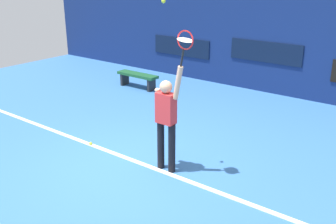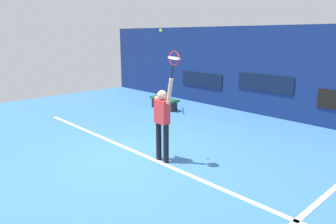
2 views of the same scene
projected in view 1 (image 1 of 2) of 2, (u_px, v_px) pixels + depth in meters
The scene contains 11 objects.
ground_plane at pixel (126, 167), 7.31m from camera, with size 18.00×18.00×0.00m, color #3870B2.
back_wall at pixel (268, 37), 11.31m from camera, with size 18.00×0.20×3.22m, color navy.
sponsor_banner_center at pixel (265, 52), 11.36m from camera, with size 2.20×0.03×0.60m, color #0C1933.
sponsor_banner_portside at pixel (181, 47), 13.13m from camera, with size 2.20×0.03×0.60m, color #0C1933.
court_baseline at pixel (135, 161), 7.50m from camera, with size 10.00×0.10×0.01m, color white.
tennis_player at pixel (166, 118), 6.87m from camera, with size 0.59×0.31×1.99m.
tennis_racket at pixel (185, 42), 6.18m from camera, with size 0.37×0.27×0.62m.
tennis_ball at pixel (163, 1), 6.26m from camera, with size 0.07×0.07×0.07m, color #CCE033.
court_bench at pixel (138, 77), 12.06m from camera, with size 1.40×0.36×0.45m.
water_bottle at pixel (164, 90), 11.54m from camera, with size 0.07×0.07×0.24m, color #338CD8.
spare_ball at pixel (91, 143), 8.20m from camera, with size 0.07×0.07×0.07m, color #CCE033.
Camera 1 is at (4.58, -4.71, 3.47)m, focal length 41.90 mm.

